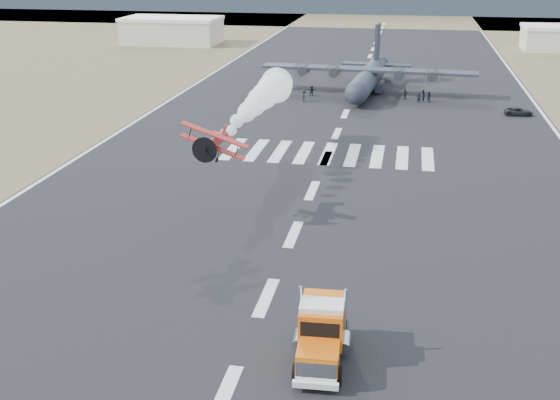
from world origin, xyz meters
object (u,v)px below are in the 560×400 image
(transport_aircraft, at_px, (369,76))
(crew_h, at_px, (423,96))
(crew_e, at_px, (360,98))
(crew_c, at_px, (304,96))
(crew_b, at_px, (429,97))
(hangar_left, at_px, (172,30))
(crew_d, at_px, (405,94))
(crew_f, at_px, (312,91))
(support_vehicle, at_px, (519,112))
(semi_truck, at_px, (321,331))
(crew_a, at_px, (419,98))
(crew_g, at_px, (347,96))
(aerobatic_biplane, at_px, (214,142))

(transport_aircraft, bearing_deg, crew_h, -30.38)
(transport_aircraft, height_order, crew_e, transport_aircraft)
(transport_aircraft, xyz_separation_m, crew_c, (-9.79, -10.18, -1.81))
(crew_c, distance_m, crew_h, 19.47)
(crew_b, height_order, crew_h, crew_h)
(crew_h, bearing_deg, transport_aircraft, -145.23)
(hangar_left, xyz_separation_m, crew_d, (60.72, -60.59, -2.57))
(crew_e, distance_m, crew_f, 9.96)
(support_vehicle, distance_m, crew_d, 19.06)
(crew_b, bearing_deg, crew_e, 45.37)
(semi_truck, height_order, crew_a, semi_truck)
(transport_aircraft, bearing_deg, crew_a, -38.45)
(transport_aircraft, relative_size, crew_e, 21.16)
(crew_d, distance_m, crew_f, 15.69)
(crew_g, bearing_deg, support_vehicle, -174.61)
(crew_e, bearing_deg, crew_d, -40.20)
(crew_g, xyz_separation_m, crew_h, (12.16, 2.08, 0.02))
(support_vehicle, height_order, crew_d, crew_d)
(crew_a, xyz_separation_m, crew_f, (-17.90, 2.84, -0.03))
(support_vehicle, relative_size, crew_c, 2.27)
(aerobatic_biplane, bearing_deg, crew_g, 84.00)
(transport_aircraft, height_order, crew_g, transport_aircraft)
(crew_e, bearing_deg, hangar_left, 56.52)
(transport_aircraft, xyz_separation_m, crew_a, (8.64, -7.97, -1.87))
(crew_f, bearing_deg, crew_g, 152.76)
(crew_d, xyz_separation_m, crew_f, (-15.69, 0.40, -0.01))
(crew_c, relative_size, crew_h, 1.01)
(support_vehicle, bearing_deg, crew_c, 80.07)
(aerobatic_biplane, distance_m, crew_h, 60.56)
(hangar_left, height_order, crew_b, hangar_left)
(crew_a, distance_m, crew_c, 18.56)
(hangar_left, height_order, crew_d, hangar_left)
(aerobatic_biplane, height_order, crew_b, aerobatic_biplane)
(crew_g, bearing_deg, crew_b, -155.07)
(crew_d, xyz_separation_m, crew_g, (-9.28, -2.97, 0.05))
(crew_d, height_order, crew_e, crew_e)
(crew_b, distance_m, crew_d, 4.04)
(crew_a, distance_m, crew_b, 1.96)
(crew_e, bearing_deg, semi_truck, -160.52)
(crew_g, bearing_deg, crew_a, -159.62)
(support_vehicle, xyz_separation_m, crew_e, (-24.00, 4.17, 0.29))
(crew_b, distance_m, crew_g, 13.20)
(transport_aircraft, relative_size, support_vehicle, 8.75)
(crew_a, bearing_deg, hangar_left, -61.97)
(crew_f, bearing_deg, hangar_left, -52.64)
(aerobatic_biplane, bearing_deg, crew_h, 72.71)
(hangar_left, distance_m, crew_e, 84.43)
(crew_g, bearing_deg, crew_h, -152.61)
(crew_f, bearing_deg, transport_aircraft, -150.46)
(crew_d, xyz_separation_m, crew_e, (-7.04, -4.53, 0.03))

